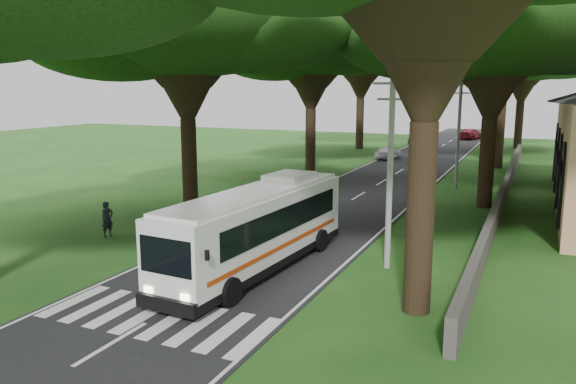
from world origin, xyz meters
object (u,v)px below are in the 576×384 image
object	(u,v)px
pole_near	(390,166)
distant_car_c	(471,134)
pole_far	(485,116)
pole_mid	(459,130)
distant_car_a	(388,152)
pedestrian	(107,219)
distant_car_b	(419,139)
coach_bus	(258,227)

from	to	relation	value
pole_near	distant_car_c	distance (m)	59.96
pole_near	pole_far	world-z (taller)	same
pole_far	pole_near	bearing A→B (deg)	-90.00
pole_near	distant_car_c	world-z (taller)	pole_near
pole_mid	pole_far	xyz separation A→B (m)	(0.00, 20.00, 0.00)
distant_car_a	pedestrian	world-z (taller)	pedestrian
pole_near	distant_car_b	bearing A→B (deg)	99.79
pole_near	pole_far	distance (m)	40.00
distant_car_c	coach_bus	bearing A→B (deg)	104.24
pole_far	pedestrian	xyz separation A→B (m)	(-13.73, -40.87, -3.30)
distant_car_c	pedestrian	size ratio (longest dim) A/B	2.83
pole_far	coach_bus	size ratio (longest dim) A/B	0.71
coach_bus	distant_car_b	size ratio (longest dim) A/B	2.57
distant_car_b	pole_far	bearing A→B (deg)	-43.74
pole_near	distant_car_c	xyz separation A→B (m)	(-3.41, 59.77, -3.43)
pole_mid	pole_far	world-z (taller)	same
coach_bus	pole_near	bearing A→B (deg)	30.22
coach_bus	distant_car_a	world-z (taller)	coach_bus
pole_near	distant_car_b	size ratio (longest dim) A/B	1.83
coach_bus	pedestrian	bearing A→B (deg)	174.72
pole_near	coach_bus	xyz separation A→B (m)	(-4.70, -2.33, -2.42)
distant_car_a	distant_car_c	distance (m)	26.37
distant_car_a	distant_car_b	distance (m)	15.38
pole_far	coach_bus	distance (m)	42.65
coach_bus	distant_car_a	distance (m)	36.43
pole_mid	distant_car_b	distance (m)	30.67
pedestrian	distant_car_c	bearing A→B (deg)	2.85
pole_near	pole_far	xyz separation A→B (m)	(0.00, 40.00, 0.00)
pole_far	distant_car_c	bearing A→B (deg)	99.78
pole_mid	distant_car_b	world-z (taller)	pole_mid
pole_mid	pole_near	bearing A→B (deg)	-90.00
pole_mid	coach_bus	world-z (taller)	pole_mid
pole_far	distant_car_c	distance (m)	20.35
pole_far	pole_mid	bearing A→B (deg)	-90.00
distant_car_a	distant_car_b	bearing A→B (deg)	-80.41
pole_near	distant_car_a	world-z (taller)	pole_near
pole_mid	distant_car_c	bearing A→B (deg)	94.90
distant_car_a	pole_mid	bearing A→B (deg)	131.05
pole_near	pedestrian	size ratio (longest dim) A/B	4.55
pole_near	pole_mid	size ratio (longest dim) A/B	1.00
coach_bus	pole_far	bearing A→B (deg)	87.53
distant_car_a	coach_bus	bearing A→B (deg)	105.59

